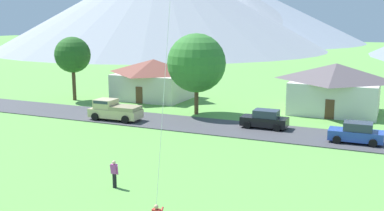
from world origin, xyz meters
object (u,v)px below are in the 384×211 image
(house_right_center, at_px, (154,78))
(pickup_truck_sand_west_side, at_px, (114,110))
(house_left_center, at_px, (335,87))
(tree_center, at_px, (73,55))
(parked_car_black_mid_west, at_px, (265,119))
(tree_near_left, at_px, (196,63))
(watcher_person, at_px, (114,174))
(parked_car_blue_mid_east, at_px, (356,133))

(house_right_center, distance_m, pickup_truck_sand_west_side, 12.94)
(house_left_center, distance_m, tree_center, 30.86)
(tree_center, height_order, parked_car_black_mid_west, tree_center)
(house_right_center, bearing_deg, tree_near_left, -37.05)
(tree_center, xyz_separation_m, pickup_truck_sand_west_side, (10.89, -7.72, -4.50))
(house_left_center, xyz_separation_m, tree_near_left, (-13.16, -7.00, 2.67))
(tree_center, height_order, watcher_person, tree_center)
(parked_car_blue_mid_east, xyz_separation_m, pickup_truck_sand_west_side, (-22.53, -0.74, 0.19))
(parked_car_black_mid_west, relative_size, watcher_person, 2.53)
(house_right_center, relative_size, tree_near_left, 1.09)
(pickup_truck_sand_west_side, bearing_deg, parked_car_blue_mid_east, 1.89)
(tree_near_left, height_order, parked_car_blue_mid_east, tree_near_left)
(tree_center, distance_m, parked_car_blue_mid_east, 34.46)
(pickup_truck_sand_west_side, bearing_deg, watcher_person, -56.57)
(parked_car_black_mid_west, relative_size, pickup_truck_sand_west_side, 0.80)
(house_left_center, relative_size, house_right_center, 1.03)
(parked_car_black_mid_west, xyz_separation_m, watcher_person, (-4.32, -18.10, 0.01))
(house_right_center, xyz_separation_m, tree_near_left, (8.63, -6.51, 2.83))
(house_right_center, height_order, parked_car_blue_mid_east, house_right_center)
(house_left_center, distance_m, watcher_person, 30.03)
(house_left_center, relative_size, tree_near_left, 1.13)
(house_left_center, height_order, pickup_truck_sand_west_side, house_left_center)
(tree_near_left, xyz_separation_m, pickup_truck_sand_west_side, (-6.20, -6.11, -4.34))
(house_left_center, distance_m, parked_car_black_mid_west, 11.66)
(tree_near_left, relative_size, tree_center, 1.09)
(house_left_center, bearing_deg, watcher_person, -107.86)
(parked_car_black_mid_west, bearing_deg, pickup_truck_sand_west_side, -169.49)
(parked_car_black_mid_west, bearing_deg, house_left_center, 64.96)
(parked_car_black_mid_west, bearing_deg, tree_center, 168.79)
(tree_center, distance_m, parked_car_black_mid_west, 26.29)
(house_left_center, height_order, watcher_person, house_left_center)
(tree_center, bearing_deg, parked_car_black_mid_west, -11.21)
(house_right_center, bearing_deg, parked_car_blue_mid_east, -25.45)
(house_right_center, distance_m, tree_center, 10.23)
(pickup_truck_sand_west_side, bearing_deg, parked_car_black_mid_west, 10.51)
(parked_car_blue_mid_east, height_order, pickup_truck_sand_west_side, pickup_truck_sand_west_side)
(parked_car_blue_mid_east, distance_m, pickup_truck_sand_west_side, 22.54)
(house_right_center, distance_m, parked_car_black_mid_west, 19.69)
(house_left_center, bearing_deg, parked_car_blue_mid_east, -75.63)
(parked_car_blue_mid_east, distance_m, watcher_person, 20.34)
(watcher_person, bearing_deg, tree_near_left, 100.46)
(parked_car_black_mid_west, bearing_deg, parked_car_blue_mid_east, -13.59)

